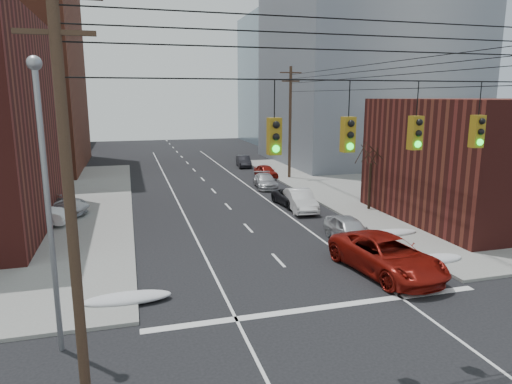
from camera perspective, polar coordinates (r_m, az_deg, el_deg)
sidewalk_ne at (r=50.05m, az=27.45°, el=1.23°), size 40.00×40.00×0.15m
building_brick_far at (r=84.97m, az=-28.99°, el=8.96°), size 22.00×18.00×12.00m
building_office at (r=60.41m, az=13.57°, el=15.68°), size 22.00×20.00×25.00m
building_glass at (r=84.74m, az=5.95°, el=13.74°), size 20.00×18.00×22.00m
building_storefront at (r=35.48m, az=29.39°, el=3.61°), size 16.00×12.00×8.00m
utility_pole_left at (r=12.13m, az=-22.33°, el=-0.34°), size 2.20×0.28×11.00m
utility_pole_far at (r=45.60m, az=4.28°, el=8.86°), size 2.20×0.28×11.00m
traffic_signals at (r=13.80m, az=15.57°, el=7.31°), size 17.00×0.42×2.02m
street_light at (r=15.23m, az=-24.78°, el=0.86°), size 0.44×0.44×9.32m
bare_tree at (r=33.76m, az=14.06°, el=1.55°), size 2.09×2.20×4.93m
snow_nw at (r=19.50m, az=-15.78°, el=-12.67°), size 3.50×1.08×0.42m
snow_ne at (r=24.63m, az=21.49°, el=-7.82°), size 3.00×1.08×0.42m
snow_east_far at (r=28.13m, az=15.99°, el=-5.02°), size 4.00×1.08×0.42m
red_pickup at (r=22.39m, az=16.01°, el=-7.61°), size 3.70×6.60×1.74m
parked_car_a at (r=26.50m, az=11.56°, el=-4.66°), size 1.90×4.36×1.46m
parked_car_b at (r=33.30m, az=5.52°, el=-1.02°), size 2.06×4.76×1.52m
parked_car_c at (r=34.75m, az=4.65°, el=-0.71°), size 2.42×4.57×1.23m
parked_car_d at (r=41.39m, az=1.17°, el=1.39°), size 2.26×4.52×1.26m
parked_car_e at (r=46.64m, az=1.24°, el=2.60°), size 1.85×3.91×1.29m
parked_car_f at (r=53.83m, az=-1.57°, el=3.86°), size 1.81×4.12×1.32m
lot_car_a at (r=31.78m, az=-26.69°, el=-2.57°), size 4.87×2.14×1.56m
lot_car_b at (r=34.27m, az=-24.49°, el=-1.45°), size 5.89×4.15×1.49m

